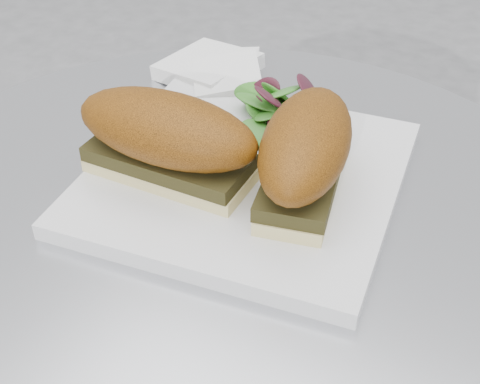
# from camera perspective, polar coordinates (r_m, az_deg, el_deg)

# --- Properties ---
(plate) EXTENTS (0.32, 0.32, 0.02)m
(plate) POSITION_cam_1_polar(r_m,az_deg,el_deg) (0.63, 0.47, 1.33)
(plate) COLOR silver
(plate) RESTS_ON table
(sandwich_left) EXTENTS (0.18, 0.09, 0.08)m
(sandwich_left) POSITION_cam_1_polar(r_m,az_deg,el_deg) (0.60, -6.25, 4.71)
(sandwich_left) COLOR beige
(sandwich_left) RESTS_ON plate
(sandwich_right) EXTENTS (0.12, 0.18, 0.08)m
(sandwich_right) POSITION_cam_1_polar(r_m,az_deg,el_deg) (0.58, 5.62, 3.48)
(sandwich_right) COLOR beige
(sandwich_right) RESTS_ON plate
(salad) EXTENTS (0.10, 0.10, 0.05)m
(salad) POSITION_cam_1_polar(r_m,az_deg,el_deg) (0.68, 2.90, 7.62)
(salad) COLOR #3B852B
(salad) RESTS_ON plate
(napkin) EXTENTS (0.17, 0.17, 0.02)m
(napkin) POSITION_cam_1_polar(r_m,az_deg,el_deg) (0.79, -1.92, 9.72)
(napkin) COLOR white
(napkin) RESTS_ON table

